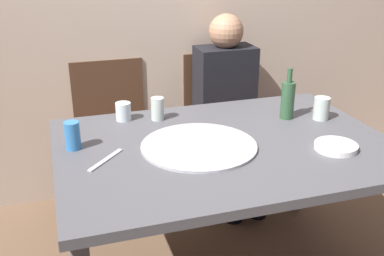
{
  "coord_description": "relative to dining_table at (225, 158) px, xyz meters",
  "views": [
    {
      "loc": [
        -0.69,
        -1.71,
        1.57
      ],
      "look_at": [
        -0.12,
        0.09,
        0.79
      ],
      "focal_mm": 42.83,
      "sensor_mm": 36.0,
      "label": 1
    }
  ],
  "objects": [
    {
      "name": "plate_stack",
      "position": [
        0.43,
        -0.2,
        0.09
      ],
      "size": [
        0.18,
        0.18,
        0.03
      ],
      "primitive_type": "cylinder",
      "color": "white",
      "rests_on": "dining_table"
    },
    {
      "name": "wine_glass",
      "position": [
        0.56,
        0.13,
        0.13
      ],
      "size": [
        0.08,
        0.08,
        0.11
      ],
      "primitive_type": "cylinder",
      "color": "#B7C6BC",
      "rests_on": "dining_table"
    },
    {
      "name": "tumbler_far",
      "position": [
        -0.22,
        0.37,
        0.13
      ],
      "size": [
        0.07,
        0.07,
        0.11
      ],
      "primitive_type": "cylinder",
      "color": "#B7C6BC",
      "rests_on": "dining_table"
    },
    {
      "name": "table_knife",
      "position": [
        -0.53,
        -0.02,
        0.08
      ],
      "size": [
        0.16,
        0.18,
        0.01
      ],
      "primitive_type": "cube",
      "rotation": [
        0.0,
        0.0,
        0.83
      ],
      "color": "#B7B7BC",
      "rests_on": "dining_table"
    },
    {
      "name": "tumbler_near",
      "position": [
        -0.38,
        0.41,
        0.12
      ],
      "size": [
        0.08,
        0.08,
        0.09
      ],
      "primitive_type": "cylinder",
      "color": "silver",
      "rests_on": "dining_table"
    },
    {
      "name": "dining_table",
      "position": [
        0.0,
        0.0,
        0.0
      ],
      "size": [
        1.47,
        1.04,
        0.74
      ],
      "color": "#4C4C51",
      "rests_on": "ground_plane"
    },
    {
      "name": "soda_can",
      "position": [
        -0.64,
        0.14,
        0.13
      ],
      "size": [
        0.07,
        0.07,
        0.12
      ],
      "primitive_type": "cylinder",
      "color": "#337AC1",
      "rests_on": "dining_table"
    },
    {
      "name": "pizza_tray",
      "position": [
        -0.12,
        -0.01,
        0.08
      ],
      "size": [
        0.5,
        0.5,
        0.01
      ],
      "primitive_type": "cylinder",
      "color": "#ADADB2",
      "rests_on": "dining_table"
    },
    {
      "name": "guest_in_sweater",
      "position": [
        0.33,
        0.77,
        -0.03
      ],
      "size": [
        0.36,
        0.56,
        1.17
      ],
      "rotation": [
        0.0,
        0.0,
        3.14
      ],
      "color": "black",
      "rests_on": "ground_plane"
    },
    {
      "name": "chair_left",
      "position": [
        -0.38,
        0.92,
        -0.16
      ],
      "size": [
        0.44,
        0.44,
        0.9
      ],
      "rotation": [
        0.0,
        0.0,
        3.14
      ],
      "color": "#472D1E",
      "rests_on": "ground_plane"
    },
    {
      "name": "chair_right",
      "position": [
        0.33,
        0.92,
        -0.16
      ],
      "size": [
        0.44,
        0.44,
        0.9
      ],
      "rotation": [
        0.0,
        0.0,
        3.14
      ],
      "color": "#472D1E",
      "rests_on": "ground_plane"
    },
    {
      "name": "wine_bottle",
      "position": [
        0.41,
        0.2,
        0.17
      ],
      "size": [
        0.07,
        0.07,
        0.26
      ],
      "color": "#2D5133",
      "rests_on": "dining_table"
    }
  ]
}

